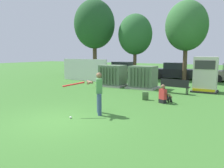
# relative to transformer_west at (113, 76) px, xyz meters

# --- Properties ---
(ground_plane) EXTENTS (96.00, 96.00, 0.00)m
(ground_plane) POSITION_rel_transformer_west_xyz_m (2.65, -8.82, -0.79)
(ground_plane) COLOR #3D752D
(fence_panel) EXTENTS (4.80, 0.12, 2.00)m
(fence_panel) POSITION_rel_transformer_west_xyz_m (-3.95, 1.68, 0.21)
(fence_panel) COLOR white
(fence_panel) RESTS_ON ground
(transformer_west) EXTENTS (2.10, 1.70, 1.62)m
(transformer_west) POSITION_rel_transformer_west_xyz_m (0.00, 0.00, 0.00)
(transformer_west) COLOR #9E9B93
(transformer_west) RESTS_ON ground
(transformer_mid_west) EXTENTS (2.10, 1.70, 1.62)m
(transformer_mid_west) POSITION_rel_transformer_west_xyz_m (2.45, 0.12, 0.00)
(transformer_mid_west) COLOR #9E9B93
(transformer_mid_west) RESTS_ON ground
(generator_enclosure) EXTENTS (1.60, 1.40, 2.30)m
(generator_enclosure) POSITION_rel_transformer_west_xyz_m (6.58, 0.67, 0.35)
(generator_enclosure) COLOR #262626
(generator_enclosure) RESTS_ON ground
(park_bench) EXTENTS (1.83, 0.61, 0.92)m
(park_bench) POSITION_rel_transformer_west_xyz_m (5.01, -0.90, -0.25)
(park_bench) COLOR black
(park_bench) RESTS_ON ground
(batter) EXTENTS (1.42, 1.19, 1.74)m
(batter) POSITION_rel_transformer_west_xyz_m (3.40, -7.28, 0.19)
(batter) COLOR #384C75
(batter) RESTS_ON ground
(sports_ball) EXTENTS (0.09, 0.09, 0.09)m
(sports_ball) POSITION_rel_transformer_west_xyz_m (2.85, -8.37, -0.74)
(sports_ball) COLOR white
(sports_ball) RESTS_ON ground
(seated_spectator) EXTENTS (0.67, 0.79, 0.96)m
(seated_spectator) POSITION_rel_transformer_west_xyz_m (5.20, -3.85, -0.41)
(seated_spectator) COLOR black
(seated_spectator) RESTS_ON ground
(backpack) EXTENTS (0.36, 0.32, 0.44)m
(backpack) POSITION_rel_transformer_west_xyz_m (4.10, -3.62, -0.57)
(backpack) COLOR #4C723F
(backpack) RESTS_ON ground
(tree_left) EXTENTS (4.16, 4.16, 7.95)m
(tree_left) POSITION_rel_transformer_west_xyz_m (-4.68, 4.49, 4.67)
(tree_left) COLOR brown
(tree_left) RESTS_ON ground
(tree_center_left) EXTENTS (3.31, 3.31, 6.32)m
(tree_center_left) POSITION_rel_transformer_west_xyz_m (-0.52, 5.40, 3.54)
(tree_center_left) COLOR brown
(tree_center_left) RESTS_ON ground
(tree_center_right) EXTENTS (3.80, 3.80, 7.26)m
(tree_center_right) POSITION_rel_transformer_west_xyz_m (4.08, 6.45, 4.19)
(tree_center_right) COLOR brown
(tree_center_right) RESTS_ON ground
(parked_car_leftmost) EXTENTS (4.23, 1.98, 1.62)m
(parked_car_leftmost) POSITION_rel_transformer_west_xyz_m (-7.91, 7.36, -0.04)
(parked_car_leftmost) COLOR black
(parked_car_leftmost) RESTS_ON ground
(parked_car_left_of_center) EXTENTS (4.36, 2.26, 1.62)m
(parked_car_left_of_center) POSITION_rel_transformer_west_xyz_m (-2.55, 6.70, -0.04)
(parked_car_left_of_center) COLOR gray
(parked_car_left_of_center) RESTS_ON ground
(parked_car_right_of_center) EXTENTS (4.36, 2.26, 1.62)m
(parked_car_right_of_center) POSITION_rel_transformer_west_xyz_m (2.88, 7.38, -0.04)
(parked_car_right_of_center) COLOR black
(parked_car_right_of_center) RESTS_ON ground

